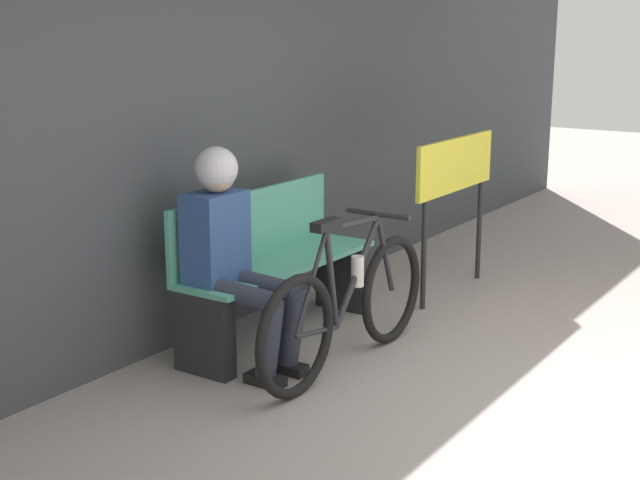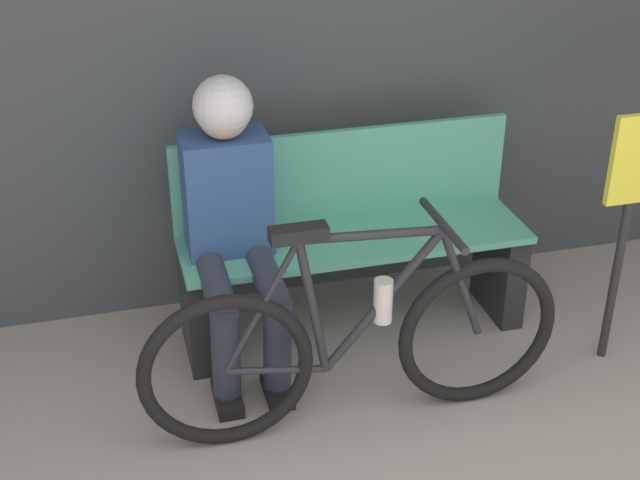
{
  "view_description": "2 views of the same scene",
  "coord_description": "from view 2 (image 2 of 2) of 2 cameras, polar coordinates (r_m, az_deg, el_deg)",
  "views": [
    {
      "loc": [
        -3.77,
        -0.65,
        1.83
      ],
      "look_at": [
        0.15,
        1.98,
        0.68
      ],
      "focal_mm": 50.0,
      "sensor_mm": 36.0,
      "label": 1
    },
    {
      "loc": [
        -0.7,
        -0.78,
        2.24
      ],
      "look_at": [
        0.08,
        2.14,
        0.6
      ],
      "focal_mm": 50.0,
      "sensor_mm": 36.0,
      "label": 2
    }
  ],
  "objects": [
    {
      "name": "park_bench_near",
      "position": [
        3.81,
        2.02,
        -0.34
      ],
      "size": [
        1.47,
        0.42,
        0.88
      ],
      "color": "#51A88E",
      "rests_on": "ground_plane"
    },
    {
      "name": "bicycle",
      "position": [
        3.28,
        2.36,
        -6.68
      ],
      "size": [
        1.6,
        0.4,
        0.86
      ],
      "color": "black",
      "rests_on": "ground_plane"
    },
    {
      "name": "person_seated",
      "position": [
        3.47,
        -5.68,
        2.0
      ],
      "size": [
        0.34,
        0.62,
        1.21
      ],
      "color": "#2D3342",
      "rests_on": "ground_plane"
    }
  ]
}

